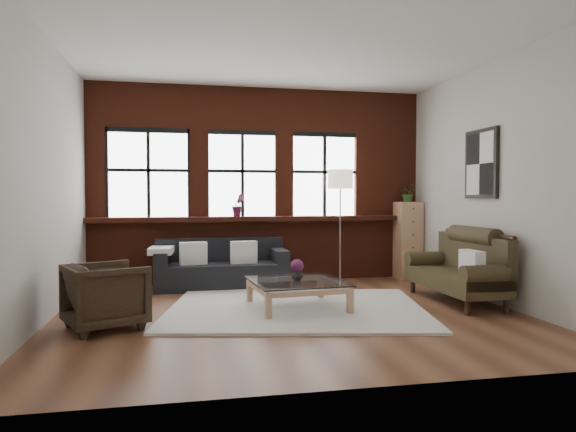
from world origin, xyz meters
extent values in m
plane|color=brown|center=(0.00, 0.00, 0.00)|extent=(5.50, 5.50, 0.00)
plane|color=white|center=(0.00, 0.00, 3.20)|extent=(5.50, 5.50, 0.00)
plane|color=beige|center=(0.00, 2.50, 1.60)|extent=(5.50, 0.00, 5.50)
plane|color=beige|center=(0.00, -2.50, 1.60)|extent=(5.50, 0.00, 5.50)
plane|color=beige|center=(-2.75, 0.00, 1.60)|extent=(0.00, 5.00, 5.00)
plane|color=beige|center=(2.75, 0.00, 1.60)|extent=(0.00, 5.00, 5.00)
cube|color=#602516|center=(0.00, 2.35, 1.04)|extent=(5.50, 0.30, 0.08)
cube|color=beige|center=(0.11, 0.16, 0.02)|extent=(3.53, 3.00, 0.03)
cube|color=white|center=(-1.12, 1.80, 0.55)|extent=(0.42, 0.21, 0.34)
cube|color=white|center=(-0.35, 1.80, 0.55)|extent=(0.41, 0.18, 0.34)
cube|color=white|center=(2.22, -0.32, 0.57)|extent=(0.14, 0.38, 0.34)
imported|color=black|center=(-2.07, -0.34, 0.35)|extent=(1.02, 1.00, 0.70)
imported|color=#B2B2B2|center=(0.13, 0.16, 0.44)|extent=(0.15, 0.15, 0.15)
sphere|color=#60214E|center=(0.13, 0.16, 0.55)|extent=(0.16, 0.16, 0.16)
cube|color=tan|center=(2.53, 2.21, 0.66)|extent=(0.40, 0.40, 1.31)
imported|color=#2D5923|center=(2.53, 2.21, 1.47)|extent=(0.32, 0.28, 0.31)
imported|color=#60214E|center=(-0.38, 2.32, 1.27)|extent=(0.25, 0.22, 0.38)
camera|label=1|loc=(-1.23, -6.03, 1.40)|focal=32.00mm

